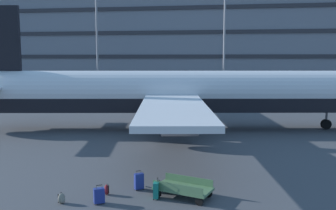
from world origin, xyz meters
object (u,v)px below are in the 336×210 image
at_px(suitcase_laid_flat, 99,195).
at_px(baggage_cart, 183,188).
at_px(suitcase_navy, 139,181).
at_px(backpack_black, 106,190).
at_px(backpack_small, 62,199).
at_px(backpack_purple, 157,185).
at_px(airliner, 178,94).
at_px(suitcase_red, 156,190).

relative_size(suitcase_laid_flat, baggage_cart, 0.27).
distance_m(suitcase_navy, backpack_black, 1.64).
bearing_deg(backpack_small, baggage_cart, 16.37).
height_order(backpack_purple, baggage_cart, baggage_cart).
relative_size(airliner, backpack_purple, 72.66).
bearing_deg(backpack_purple, airliner, 93.18).
height_order(backpack_black, backpack_purple, backpack_purple).
height_order(airliner, backpack_small, airliner).
distance_m(suitcase_laid_flat, backpack_purple, 3.06).
bearing_deg(baggage_cart, suitcase_laid_flat, -159.77).
relative_size(airliner, backpack_black, 73.49).
height_order(suitcase_navy, baggage_cart, suitcase_navy).
relative_size(suitcase_laid_flat, backpack_small, 1.71).
height_order(suitcase_navy, suitcase_laid_flat, suitcase_navy).
relative_size(airliner, suitcase_red, 40.46).
distance_m(suitcase_laid_flat, backpack_black, 1.10).
xyz_separation_m(suitcase_navy, suitcase_red, (1.04, -1.05, -0.02)).
relative_size(airliner, suitcase_navy, 42.81).
bearing_deg(suitcase_navy, suitcase_laid_flat, -124.38).
bearing_deg(baggage_cart, backpack_purple, 150.35).
bearing_deg(airliner, baggage_cart, -82.29).
relative_size(suitcase_red, baggage_cart, 0.30).
bearing_deg(backpack_small, airliner, 80.42).
bearing_deg(suitcase_red, backpack_black, 176.12).
xyz_separation_m(suitcase_laid_flat, backpack_black, (-0.02, 1.09, -0.14)).
bearing_deg(backpack_purple, baggage_cart, -29.65).
distance_m(suitcase_navy, baggage_cart, 2.32).
bearing_deg(backpack_purple, suitcase_navy, -172.78).
bearing_deg(backpack_black, baggage_cart, 3.62).
xyz_separation_m(airliner, suitcase_red, (1.02, -16.73, -2.81)).
xyz_separation_m(suitcase_red, backpack_purple, (-0.16, 1.16, -0.17)).
bearing_deg(suitcase_laid_flat, backpack_purple, 43.05).
bearing_deg(suitcase_laid_flat, backpack_black, 91.25).
distance_m(backpack_purple, baggage_cart, 1.56).
distance_m(suitcase_laid_flat, suitcase_red, 2.56).
distance_m(suitcase_red, backpack_small, 4.20).
height_order(suitcase_red, baggage_cart, suitcase_red).
bearing_deg(suitcase_red, suitcase_laid_flat, -158.81).
relative_size(airliner, suitcase_laid_flat, 45.46).
bearing_deg(baggage_cart, suitcase_navy, 163.63).
xyz_separation_m(suitcase_laid_flat, backpack_small, (-1.65, -0.22, -0.15)).
distance_m(suitcase_navy, suitcase_red, 1.48).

